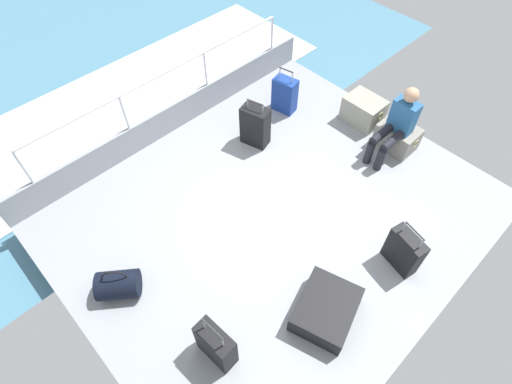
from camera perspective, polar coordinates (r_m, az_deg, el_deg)
ground_plane at (r=5.33m, az=2.77°, el=-2.95°), size 4.40×5.20×0.06m
gunwale_port at (r=6.30m, az=-11.57°, el=10.22°), size 0.06×5.20×0.45m
railing_port at (r=5.96m, az=-12.45°, el=14.18°), size 0.04×4.20×1.02m
sea_wake at (r=7.66m, az=-17.34°, el=11.95°), size 12.00×12.00×0.01m
cargo_crate_0 at (r=6.53m, az=14.79°, el=10.97°), size 0.60×0.43×0.41m
cargo_crate_1 at (r=6.28m, az=19.12°, el=7.31°), size 0.59×0.41×0.36m
passenger_seated at (r=5.91m, az=19.11°, el=9.03°), size 0.34×0.66×1.06m
suitcase_0 at (r=6.50m, az=4.03°, el=13.39°), size 0.40×0.29×0.74m
suitcase_1 at (r=4.59m, az=9.77°, el=-15.86°), size 0.78×0.85×0.27m
suitcase_2 at (r=4.29m, az=-5.61°, el=-20.50°), size 0.43×0.22×0.72m
suitcase_3 at (r=4.97m, az=19.96°, el=-7.75°), size 0.45×0.27×0.70m
suitcase_4 at (r=5.91m, az=-0.11°, el=9.21°), size 0.44×0.33×0.75m
duffel_bag at (r=4.85m, az=-18.70°, el=-12.16°), size 0.53×0.56×0.47m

